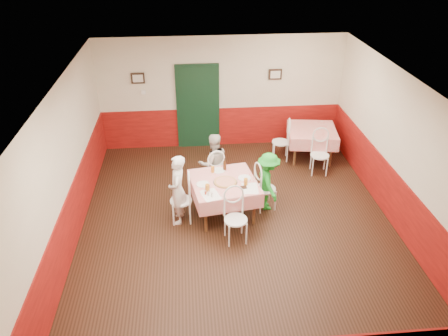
{
  "coord_description": "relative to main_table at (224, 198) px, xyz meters",
  "views": [
    {
      "loc": [
        -0.87,
        -6.71,
        5.14
      ],
      "look_at": [
        -0.23,
        0.39,
        1.05
      ],
      "focal_mm": 35.0,
      "sensor_mm": 36.0,
      "label": 1
    }
  ],
  "objects": [
    {
      "name": "wainscot_left",
      "position": [
        -2.76,
        -0.39,
        0.12
      ],
      "size": [
        0.03,
        7.0,
        1.0
      ],
      "primitive_type": "cube",
      "color": "maroon",
      "rests_on": "ground"
    },
    {
      "name": "beer_bottle",
      "position": [
        0.05,
        0.42,
        0.5
      ],
      "size": [
        0.07,
        0.07,
        0.24
      ],
      "primitive_type": "cylinder",
      "rotation": [
        0.0,
        0.0,
        0.16
      ],
      "color": "#381C0A",
      "rests_on": "main_table"
    },
    {
      "name": "door",
      "position": [
        -0.37,
        3.06,
        0.68
      ],
      "size": [
        0.96,
        0.06,
        2.1
      ],
      "primitive_type": "cube",
      "color": "black",
      "rests_on": "ground"
    },
    {
      "name": "plate_far",
      "position": [
        -0.07,
        0.4,
        0.39
      ],
      "size": [
        0.29,
        0.29,
        0.01
      ],
      "primitive_type": "cylinder",
      "rotation": [
        0.0,
        0.0,
        0.16
      ],
      "color": "white",
      "rests_on": "main_table"
    },
    {
      "name": "picture_right",
      "position": [
        1.53,
        3.06,
        1.48
      ],
      "size": [
        0.32,
        0.03,
        0.26
      ],
      "primitive_type": "cube",
      "color": "black",
      "rests_on": "back_wall"
    },
    {
      "name": "back_wall",
      "position": [
        0.23,
        3.11,
        1.02
      ],
      "size": [
        6.0,
        0.1,
        2.8
      ],
      "primitive_type": "cube",
      "color": "beige",
      "rests_on": "ground"
    },
    {
      "name": "chair_second_b",
      "position": [
        2.32,
        1.42,
        0.08
      ],
      "size": [
        0.47,
        0.47,
        0.9
      ],
      "primitive_type": null,
      "rotation": [
        0.0,
        0.0,
        -0.14
      ],
      "color": "white",
      "rests_on": "ground"
    },
    {
      "name": "right_wall",
      "position": [
        3.23,
        -0.39,
        1.02
      ],
      "size": [
        0.1,
        7.0,
        2.8
      ],
      "primitive_type": "cube",
      "color": "beige",
      "rests_on": "ground"
    },
    {
      "name": "second_table",
      "position": [
        2.32,
        2.17,
        0.0
      ],
      "size": [
        1.27,
        1.27,
        0.77
      ],
      "primitive_type": "cube",
      "rotation": [
        0.0,
        0.0,
        -0.14
      ],
      "color": "red",
      "rests_on": "ground"
    },
    {
      "name": "menu_left",
      "position": [
        -0.29,
        -0.46,
        0.39
      ],
      "size": [
        0.4,
        0.47,
        0.0
      ],
      "primitive_type": "cube",
      "rotation": [
        0.0,
        0.0,
        0.3
      ],
      "color": "white",
      "rests_on": "main_table"
    },
    {
      "name": "chair_left",
      "position": [
        -0.84,
        -0.14,
        0.08
      ],
      "size": [
        0.43,
        0.43,
        0.9
      ],
      "primitive_type": null,
      "rotation": [
        0.0,
        0.0,
        -1.54
      ],
      "color": "white",
      "rests_on": "ground"
    },
    {
      "name": "plate_left",
      "position": [
        -0.41,
        -0.09,
        0.39
      ],
      "size": [
        0.29,
        0.29,
        0.01
      ],
      "primitive_type": "cylinder",
      "rotation": [
        0.0,
        0.0,
        0.16
      ],
      "color": "white",
      "rests_on": "main_table"
    },
    {
      "name": "diner_right",
      "position": [
        0.89,
        0.14,
        0.24
      ],
      "size": [
        0.56,
        0.85,
        1.23
      ],
      "primitive_type": "imported",
      "rotation": [
        0.0,
        0.0,
        1.71
      ],
      "color": "gray",
      "rests_on": "ground"
    },
    {
      "name": "shaker_b",
      "position": [
        -0.27,
        -0.53,
        0.43
      ],
      "size": [
        0.04,
        0.04,
        0.09
      ],
      "primitive_type": "cylinder",
      "rotation": [
        0.0,
        0.0,
        0.16
      ],
      "color": "silver",
      "rests_on": "main_table"
    },
    {
      "name": "wallet",
      "position": [
        0.34,
        -0.27,
        0.4
      ],
      "size": [
        0.12,
        0.11,
        0.02
      ],
      "primitive_type": "cube",
      "rotation": [
        0.0,
        0.0,
        0.16
      ],
      "color": "black",
      "rests_on": "main_table"
    },
    {
      "name": "plate_right",
      "position": [
        0.4,
        0.07,
        0.39
      ],
      "size": [
        0.29,
        0.29,
        0.01
      ],
      "primitive_type": "cylinder",
      "rotation": [
        0.0,
        0.0,
        0.16
      ],
      "color": "white",
      "rests_on": "main_table"
    },
    {
      "name": "floor",
      "position": [
        0.23,
        -0.39,
        -0.38
      ],
      "size": [
        7.0,
        7.0,
        0.0
      ],
      "primitive_type": "plane",
      "color": "black",
      "rests_on": "ground"
    },
    {
      "name": "shaker_a",
      "position": [
        -0.33,
        -0.47,
        0.43
      ],
      "size": [
        0.04,
        0.04,
        0.09
      ],
      "primitive_type": "cylinder",
      "rotation": [
        0.0,
        0.0,
        0.16
      ],
      "color": "silver",
      "rests_on": "main_table"
    },
    {
      "name": "glass_b",
      "position": [
        0.4,
        -0.17,
        0.45
      ],
      "size": [
        0.09,
        0.09,
        0.14
      ],
      "primitive_type": "cylinder",
      "rotation": [
        0.0,
        0.0,
        0.16
      ],
      "color": "#BF7219",
      "rests_on": "main_table"
    },
    {
      "name": "menu_right",
      "position": [
        0.46,
        -0.3,
        0.39
      ],
      "size": [
        0.32,
        0.41,
        0.0
      ],
      "primitive_type": "cube",
      "rotation": [
        0.0,
        0.0,
        -0.05
      ],
      "color": "white",
      "rests_on": "main_table"
    },
    {
      "name": "thermostat",
      "position": [
        -1.67,
        3.06,
        1.12
      ],
      "size": [
        0.1,
        0.03,
        0.1
      ],
      "primitive_type": "cube",
      "color": "white",
      "rests_on": "back_wall"
    },
    {
      "name": "chair_near",
      "position": [
        0.14,
        -0.84,
        0.08
      ],
      "size": [
        0.47,
        0.47,
        0.9
      ],
      "primitive_type": null,
      "rotation": [
        0.0,
        0.0,
        0.14
      ],
      "color": "white",
      "rests_on": "ground"
    },
    {
      "name": "wainscot_back",
      "position": [
        0.23,
        3.09,
        0.12
      ],
      "size": [
        6.0,
        0.03,
        1.0
      ],
      "primitive_type": "cube",
      "color": "maroon",
      "rests_on": "ground"
    },
    {
      "name": "diner_far",
      "position": [
        -0.14,
        0.89,
        0.29
      ],
      "size": [
        0.74,
        0.64,
        1.33
      ],
      "primitive_type": "imported",
      "rotation": [
        0.0,
        0.0,
        3.37
      ],
      "color": "gray",
      "rests_on": "ground"
    },
    {
      "name": "front_wall",
      "position": [
        0.23,
        -3.89,
        1.02
      ],
      "size": [
        6.0,
        0.1,
        2.8
      ],
      "primitive_type": "cube",
      "color": "beige",
      "rests_on": "ground"
    },
    {
      "name": "wainscot_right",
      "position": [
        3.21,
        -0.39,
        0.12
      ],
      "size": [
        0.03,
        7.0,
        1.0
      ],
      "primitive_type": "cube",
      "color": "maroon",
      "rests_on": "ground"
    },
    {
      "name": "pizza",
      "position": [
        0.02,
        -0.05,
        0.4
      ],
      "size": [
        0.5,
        0.5,
        0.03
      ],
      "primitive_type": "cylinder",
      "rotation": [
        0.0,
        0.0,
        0.16
      ],
      "color": "#B74723",
      "rests_on": "main_table"
    },
    {
      "name": "diner_left",
      "position": [
        -0.89,
        -0.14,
        0.33
      ],
      "size": [
        0.38,
        0.54,
        1.41
      ],
      "primitive_type": "imported",
      "rotation": [
        0.0,
        0.0,
        -1.65
      ],
      "color": "gray",
      "rests_on": "ground"
    },
    {
      "name": "chair_second_a",
      "position": [
        1.57,
        2.17,
        0.08
      ],
      "size": [
        0.47,
        0.47,
        0.9
      ],
      "primitive_type": null,
      "rotation": [
        0.0,
        0.0,
        -1.71
      ],
      "color": "white",
      "rests_on": "ground"
    },
    {
      "name": "chair_far",
      "position": [
        -0.14,
        0.84,
        0.08
      ],
      "size": [
        0.5,
        0.5,
        0.9
      ],
      "primitive_type": null,
      "rotation": [
        0.0,
        0.0,
        3.36
      ],
      "color": "white",
      "rests_on": "ground"
    },
    {
      "name": "glass_a",
      "position": [
        -0.34,
        -0.34,
        0.46
      ],
      "size": [
        0.09,
        0.09,
        0.15
      ],
      "primitive_type": "cylinder",
      "rotation": [
        0.0,
        0.0,
        0.16
      ],
      "color": "#BF7219",
      "rests_on": "main_table"
    },
    {
      "name": "glass_c",
      "position": [
        -0.19,
        0.36,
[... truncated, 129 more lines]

